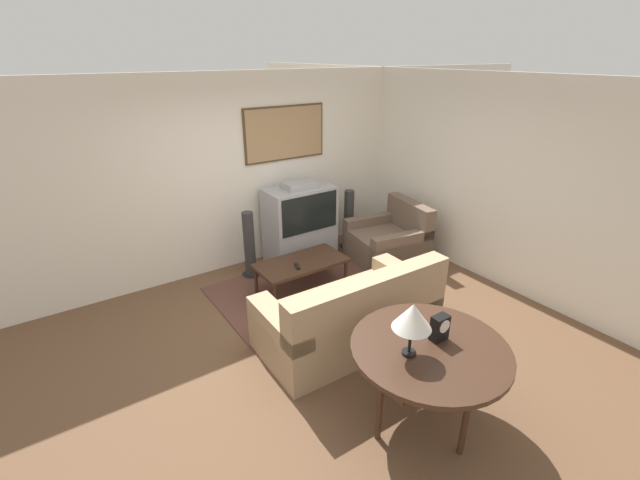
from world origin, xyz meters
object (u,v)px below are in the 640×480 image
coffee_table (301,264)px  mantel_clock (440,328)px  console_table (430,353)px  table_lamp (412,317)px  tv (300,223)px  speaker_tower_left (249,247)px  armchair (389,242)px  speaker_tower_right (349,221)px  couch (351,316)px

coffee_table → mantel_clock: 2.48m
console_table → table_lamp: 0.45m
console_table → coffee_table: bearing=82.8°
tv → coffee_table: size_ratio=1.03×
mantel_clock → table_lamp: bearing=179.8°
console_table → mantel_clock: bearing=15.3°
coffee_table → speaker_tower_left: bearing=117.1°
coffee_table → speaker_tower_left: (-0.38, 0.74, 0.07)m
coffee_table → mantel_clock: mantel_clock is taller
tv → mantel_clock: 3.31m
armchair → speaker_tower_right: speaker_tower_right is taller
table_lamp → speaker_tower_right: 3.73m
tv → speaker_tower_left: (-0.87, -0.07, -0.13)m
console_table → table_lamp: (-0.21, 0.04, 0.40)m
console_table → speaker_tower_right: (1.66, 3.20, -0.26)m
speaker_tower_left → tv: bearing=4.5°
table_lamp → speaker_tower_right: (1.87, 3.16, -0.66)m
speaker_tower_right → tv: bearing=175.5°
speaker_tower_left → table_lamp: bearing=-92.5°
speaker_tower_left → couch: bearing=-83.5°
couch → mantel_clock: (-0.03, -1.17, 0.56)m
couch → coffee_table: bearing=-95.9°
couch → armchair: couch is taller
armchair → coffee_table: 1.57m
speaker_tower_left → console_table: bearing=-88.8°
tv → console_table: size_ratio=0.96×
coffee_table → armchair: bearing=1.0°
couch → speaker_tower_left: bearing=-82.4°
armchair → mantel_clock: 3.07m
armchair → table_lamp: bearing=-31.0°
couch → speaker_tower_right: size_ratio=2.03×
mantel_clock → armchair: bearing=54.5°
coffee_table → speaker_tower_left: 0.84m
tv → coffee_table: 0.97m
couch → mantel_clock: bearing=89.3°
armchair → console_table: 3.14m
armchair → table_lamp: (-2.08, -2.45, 0.82)m
speaker_tower_right → couch: bearing=-127.1°
table_lamp → console_table: bearing=-9.7°
table_lamp → couch: bearing=72.6°
speaker_tower_right → mantel_clock: bearing=-115.9°
speaker_tower_right → coffee_table: bearing=-151.3°
couch → console_table: (-0.16, -1.21, 0.39)m
armchair → mantel_clock: bearing=-26.2°
table_lamp → mantel_clock: bearing=-0.2°
tv → mantel_clock: bearing=-101.7°
coffee_table → console_table: bearing=-97.2°
console_table → speaker_tower_left: (-0.07, 3.20, -0.26)m
tv → coffee_table: (-0.49, -0.81, -0.20)m
tv → console_table: tv is taller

